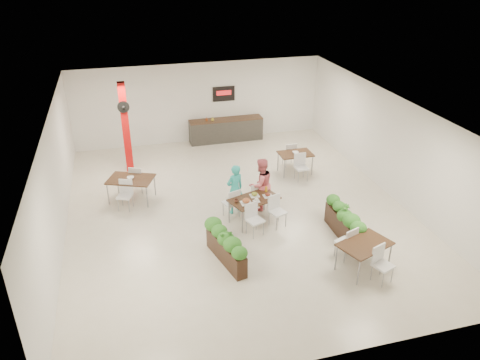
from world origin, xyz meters
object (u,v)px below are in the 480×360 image
(diner_man, at_px, (235,189))
(diner_woman, at_px, (261,184))
(service_counter, at_px, (226,129))
(main_table, at_px, (254,202))
(planter_right, at_px, (344,221))
(planter_left, at_px, (226,245))
(side_table_b, at_px, (295,156))
(red_column, at_px, (126,127))
(side_table_a, at_px, (131,182))
(side_table_c, at_px, (364,248))

(diner_man, height_order, diner_woman, diner_woman)
(service_counter, distance_m, main_table, 6.45)
(diner_woman, height_order, planter_right, diner_woman)
(planter_right, bearing_deg, planter_left, -175.60)
(diner_man, bearing_deg, side_table_b, -161.68)
(main_table, bearing_deg, planter_right, -33.65)
(service_counter, xyz_separation_m, planter_left, (-1.95, -8.10, 0.01))
(planter_left, bearing_deg, red_column, 108.21)
(diner_man, distance_m, planter_right, 3.30)
(planter_right, bearing_deg, side_table_b, 87.37)
(diner_woman, distance_m, side_table_a, 4.07)
(red_column, distance_m, planter_left, 6.66)
(side_table_b, xyz_separation_m, side_table_c, (-0.38, -5.65, 0.00))
(diner_woman, distance_m, side_table_c, 3.86)
(diner_woman, relative_size, side_table_b, 1.02)
(service_counter, height_order, planter_right, service_counter)
(service_counter, xyz_separation_m, diner_woman, (-0.30, -5.75, 0.34))
(side_table_c, bearing_deg, diner_woman, 93.20)
(planter_right, bearing_deg, service_counter, 100.40)
(main_table, bearing_deg, side_table_a, 146.16)
(planter_left, bearing_deg, side_table_b, 51.30)
(service_counter, relative_size, planter_right, 1.53)
(red_column, bearing_deg, planter_right, -47.69)
(service_counter, bearing_deg, planter_right, -79.60)
(planter_right, xyz_separation_m, side_table_b, (0.19, 4.21, 0.13))
(diner_woman, bearing_deg, side_table_c, 94.36)
(main_table, xyz_separation_m, diner_woman, (0.41, 0.66, 0.19))
(side_table_c, bearing_deg, diner_man, 103.14)
(diner_woman, relative_size, side_table_a, 1.00)
(red_column, bearing_deg, diner_woman, -46.43)
(planter_right, bearing_deg, diner_woman, 129.83)
(red_column, bearing_deg, diner_man, -53.30)
(planter_right, distance_m, side_table_b, 4.21)
(red_column, height_order, side_table_c, red_column)
(service_counter, height_order, side_table_b, service_counter)
(main_table, distance_m, side_table_c, 3.48)
(red_column, xyz_separation_m, side_table_b, (5.63, -1.77, -1.02))
(diner_man, relative_size, side_table_c, 0.93)
(diner_woman, height_order, planter_left, diner_woman)
(planter_left, relative_size, side_table_b, 1.11)
(main_table, distance_m, diner_woman, 0.80)
(main_table, height_order, diner_woman, diner_woman)
(service_counter, distance_m, side_table_a, 5.81)
(red_column, distance_m, main_table, 5.70)
(planter_left, height_order, planter_right, planter_right)
(side_table_a, bearing_deg, planter_right, -10.72)
(planter_right, height_order, side_table_a, planter_right)
(side_table_b, distance_m, side_table_c, 5.66)
(planter_left, bearing_deg, main_table, 53.83)
(main_table, bearing_deg, red_column, 125.89)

